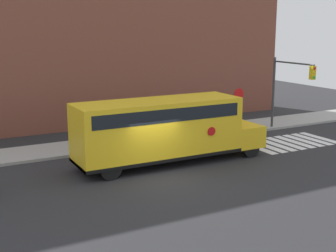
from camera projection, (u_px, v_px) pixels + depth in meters
ground_plane at (159, 177)px, 21.50m from camera, size 60.00×60.00×0.00m
sidewalk_strip at (108, 144)px, 27.08m from camera, size 44.00×3.00×0.15m
building_backdrop at (72, 51)px, 31.62m from camera, size 32.00×4.00×10.18m
crosswalk_stripes at (290, 142)px, 27.67m from camera, size 5.40×3.20×0.01m
school_bus at (164, 128)px, 23.10m from camera, size 9.94×2.57×3.25m
stop_sign at (238, 104)px, 29.51m from camera, size 0.73×0.10×2.92m
traffic_light at (287, 83)px, 29.54m from camera, size 0.28×3.61×4.75m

